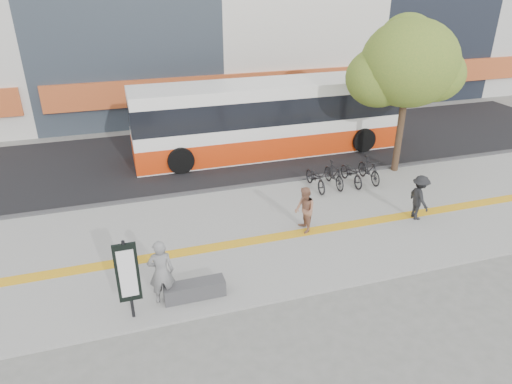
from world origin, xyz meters
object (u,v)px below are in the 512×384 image
object	(u,v)px
bench	(195,290)
street_tree	(407,65)
bus	(268,120)
seated_woman	(161,272)
pedestrian_dark	(419,197)
pedestrian_tan	(305,210)
signboard	(128,274)

from	to	relation	value
bench	street_tree	xyz separation A→B (m)	(9.78, 6.02, 4.21)
street_tree	bus	world-z (taller)	street_tree
seated_woman	pedestrian_dark	bearing A→B (deg)	-164.30
bus	pedestrian_tan	size ratio (longest dim) A/B	7.98
bench	bus	size ratio (longest dim) A/B	0.13
seated_woman	pedestrian_dark	size ratio (longest dim) A/B	1.14
street_tree	pedestrian_dark	world-z (taller)	street_tree
bench	signboard	bearing A→B (deg)	-169.19
bus	pedestrian_dark	size ratio (longest dim) A/B	7.78
signboard	pedestrian_dark	bearing A→B (deg)	13.03
street_tree	pedestrian_tan	xyz separation A→B (m)	(-5.72, -3.71, -3.66)
bench	bus	world-z (taller)	bus
street_tree	seated_woman	bearing A→B (deg)	-150.68
bench	signboard	xyz separation A→B (m)	(-1.60, -0.31, 1.06)
bench	pedestrian_dark	bearing A→B (deg)	13.46
street_tree	seated_woman	size ratio (longest dim) A/B	3.46
signboard	street_tree	xyz separation A→B (m)	(11.38, 6.33, 3.15)
seated_woman	pedestrian_dark	xyz separation A→B (m)	(8.93, 1.87, -0.11)
bench	signboard	size ratio (longest dim) A/B	0.73
pedestrian_tan	seated_woman	bearing A→B (deg)	-62.52
street_tree	bus	xyz separation A→B (m)	(-4.47, 3.68, -2.90)
street_tree	bus	bearing A→B (deg)	140.54
pedestrian_tan	pedestrian_dark	xyz separation A→B (m)	(4.07, -0.36, 0.02)
pedestrian_tan	street_tree	bearing A→B (deg)	125.86
pedestrian_tan	pedestrian_dark	bearing A→B (deg)	87.80
pedestrian_dark	seated_woman	bearing A→B (deg)	107.33
bench	pedestrian_tan	bearing A→B (deg)	29.60
bench	pedestrian_tan	world-z (taller)	pedestrian_tan
street_tree	pedestrian_tan	distance (m)	7.74
signboard	pedestrian_tan	size ratio (longest dim) A/B	1.42
bench	pedestrian_dark	world-z (taller)	pedestrian_dark
bench	street_tree	bearing A→B (deg)	31.62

